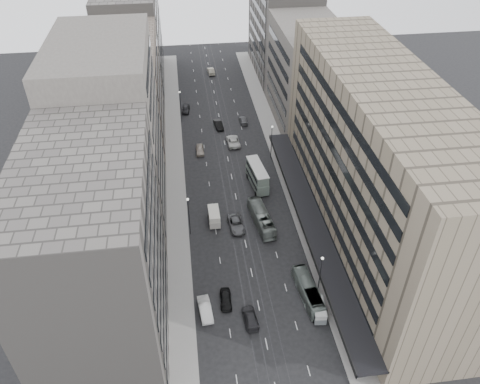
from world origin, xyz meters
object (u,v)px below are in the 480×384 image
vw_microbus (319,310)px  sedan_1 (205,309)px  bus_near (308,291)px  double_decker (257,176)px  sedan_0 (226,299)px  bus_far (261,218)px  sedan_2 (236,224)px  panel_van (214,216)px

vw_microbus → sedan_1: size_ratio=0.85×
bus_near → sedan_1: size_ratio=1.94×
double_decker → sedan_0: (-9.88, -29.71, -1.86)m
bus_far → sedan_0: (-8.71, -17.66, -0.75)m
double_decker → sedan_2: double_decker is taller
vw_microbus → panel_van: size_ratio=0.96×
double_decker → panel_van: 14.49m
panel_van → sedan_1: 21.06m
sedan_2 → panel_van: bearing=149.3°
bus_near → bus_far: 18.80m
vw_microbus → panel_van: (-13.78, 23.56, 0.31)m
vw_microbus → sedan_1: 17.27m
double_decker → sedan_0: 31.36m
bus_far → sedan_2: bearing=-3.4°
vw_microbus → sedan_1: vw_microbus is taller
sedan_1 → sedan_0: bearing=19.3°
vw_microbus → sedan_2: bearing=119.8°
panel_van → sedan_0: (0.07, -19.22, -0.81)m
panel_van → sedan_0: size_ratio=1.02×
double_decker → sedan_0: double_decker is taller
bus_near → bus_far: bearing=-81.9°
sedan_0 → sedan_2: sedan_2 is taller
sedan_1 → sedan_2: size_ratio=0.90×
double_decker → sedan_1: bearing=-120.1°
vw_microbus → sedan_2: (-9.81, 21.65, -0.47)m
bus_far → vw_microbus: (5.00, -21.99, -0.24)m
bus_near → vw_microbus: bearing=95.0°
double_decker → vw_microbus: size_ratio=2.10×
sedan_2 → sedan_0: bearing=-107.8°
bus_near → bus_far: size_ratio=0.92×
bus_far → bus_near: bearing=95.9°
bus_far → vw_microbus: bus_far is taller
bus_far → sedan_0: bearing=56.3°
double_decker → sedan_2: 13.87m
panel_van → sedan_0: panel_van is taller
sedan_0 → sedan_2: 17.75m
bus_far → double_decker: bearing=-103.0°
sedan_0 → sedan_2: bearing=79.8°
vw_microbus → sedan_0: size_ratio=0.98×
sedan_1 → panel_van: bearing=75.2°
vw_microbus → bus_far: bearing=108.3°
bus_near → double_decker: 30.53m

